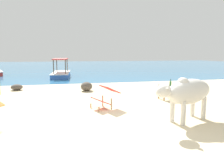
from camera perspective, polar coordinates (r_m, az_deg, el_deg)
sand_beach at (r=5.18m, az=1.47°, el=-10.62°), size 18.00×14.00×0.04m
water_surface at (r=26.84m, az=-9.91°, el=4.41°), size 60.00×36.00×0.03m
cow at (r=5.54m, az=19.31°, el=-2.00°), size 1.90×1.15×1.08m
low_bench_table at (r=8.07m, az=14.96°, el=-1.33°), size 0.80×0.52×0.43m
bottle at (r=7.97m, az=15.10°, el=-0.07°), size 0.07×0.07×0.30m
deck_chair_far at (r=6.49m, az=-1.75°, el=-3.07°), size 0.90×0.76×0.68m
shore_rock_large at (r=10.60m, az=-23.75°, el=-0.78°), size 0.55×0.49×0.26m
shore_rock_medium at (r=9.60m, az=-6.72°, el=-0.63°), size 0.68×0.74×0.39m
boat_blue at (r=15.87m, az=-13.24°, el=2.87°), size 1.40×3.74×1.29m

